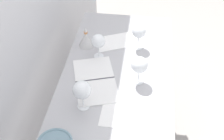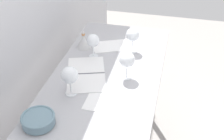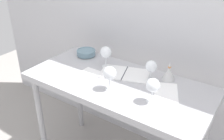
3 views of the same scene
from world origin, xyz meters
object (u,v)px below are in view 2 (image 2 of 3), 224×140
at_px(tasting_bowl, 38,120).
at_px(decanter_funnel, 84,41).
at_px(wine_glass_far_right, 93,41).
at_px(tasting_sheet_upper, 109,103).
at_px(wine_glass_near_center, 127,60).
at_px(open_notebook, 86,74).
at_px(tasting_sheet_lower, 113,46).
at_px(wine_glass_far_left, 70,76).
at_px(wine_glass_near_right, 133,36).

relative_size(tasting_bowl, decanter_funnel, 1.20).
relative_size(wine_glass_far_right, tasting_sheet_upper, 0.64).
bearing_deg(wine_glass_near_center, tasting_sheet_upper, 169.89).
distance_m(wine_glass_far_right, open_notebook, 0.24).
height_order(wine_glass_far_right, tasting_bowl, wine_glass_far_right).
xyz_separation_m(wine_glass_near_center, tasting_sheet_lower, (0.35, 0.17, -0.12)).
relative_size(wine_glass_far_left, tasting_sheet_lower, 0.63).
bearing_deg(wine_glass_far_right, tasting_bowl, 172.91).
bearing_deg(wine_glass_near_center, open_notebook, 96.27).
height_order(wine_glass_near_center, open_notebook, wine_glass_near_center).
height_order(wine_glass_far_right, open_notebook, wine_glass_far_right).
distance_m(wine_glass_far_right, tasting_sheet_upper, 0.50).
bearing_deg(decanter_funnel, wine_glass_far_left, -170.25).
relative_size(wine_glass_near_center, tasting_sheet_lower, 0.63).
bearing_deg(wine_glass_near_right, wine_glass_far_left, 155.12).
bearing_deg(tasting_sheet_upper, tasting_bowl, 129.64).
xyz_separation_m(wine_glass_far_left, decanter_funnel, (0.51, 0.09, -0.07)).
bearing_deg(wine_glass_near_center, tasting_bowl, 144.91).
xyz_separation_m(tasting_sheet_upper, tasting_bowl, (-0.24, 0.30, 0.03)).
xyz_separation_m(open_notebook, tasting_sheet_lower, (0.38, -0.08, -0.00)).
xyz_separation_m(wine_glass_far_right, tasting_bowl, (-0.68, 0.08, -0.09)).
bearing_deg(open_notebook, wine_glass_far_right, -13.90).
bearing_deg(tasting_sheet_upper, decanter_funnel, 31.39).
bearing_deg(wine_glass_near_right, open_notebook, 146.90).
bearing_deg(tasting_sheet_upper, wine_glass_far_right, 27.32).
bearing_deg(tasting_bowl, wine_glass_far_left, -15.23).
xyz_separation_m(wine_glass_far_right, open_notebook, (-0.21, -0.02, -0.11)).
xyz_separation_m(open_notebook, tasting_bowl, (-0.46, 0.10, 0.03)).
distance_m(open_notebook, tasting_bowl, 0.48).
height_order(tasting_sheet_upper, tasting_bowl, tasting_bowl).
xyz_separation_m(wine_glass_near_center, decanter_funnel, (0.29, 0.36, -0.07)).
bearing_deg(wine_glass_near_center, wine_glass_near_right, 4.23).
distance_m(wine_glass_near_right, open_notebook, 0.42).
distance_m(wine_glass_far_right, wine_glass_far_left, 0.41).
relative_size(wine_glass_far_left, decanter_funnel, 1.25).
xyz_separation_m(wine_glass_far_left, tasting_sheet_lower, (0.58, -0.10, -0.12)).
xyz_separation_m(open_notebook, decanter_funnel, (0.31, 0.11, 0.05)).
relative_size(wine_glass_far_left, tasting_sheet_upper, 0.67).
bearing_deg(tasting_sheet_upper, wine_glass_near_right, -0.98).
bearing_deg(tasting_bowl, wine_glass_far_right, -7.09).
relative_size(wine_glass_far_left, open_notebook, 0.41).
height_order(wine_glass_near_right, open_notebook, wine_glass_near_right).
bearing_deg(tasting_sheet_lower, wine_glass_near_center, -178.43).
relative_size(tasting_sheet_lower, tasting_bowl, 1.65).
bearing_deg(decanter_funnel, open_notebook, -160.03).
bearing_deg(wine_glass_near_center, decanter_funnel, 51.35).
bearing_deg(tasting_bowl, wine_glass_near_center, -35.09).
bearing_deg(wine_glass_near_right, decanter_funnel, 94.46).
height_order(wine_glass_far_right, wine_glass_near_right, wine_glass_near_right).
bearing_deg(wine_glass_near_right, tasting_sheet_upper, 177.78).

